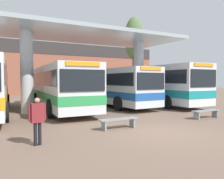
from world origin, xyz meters
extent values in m
plane|color=#755B4C|center=(0.00, 0.00, 0.00)|extent=(100.00, 100.00, 0.00)
cube|color=brown|center=(0.00, 27.08, 3.98)|extent=(40.00, 0.50, 7.97)
cube|color=#332D2D|center=(0.00, 27.08, 7.01)|extent=(40.00, 0.58, 1.91)
cylinder|color=silver|center=(-4.31, 7.73, 2.63)|extent=(0.79, 0.79, 5.27)
cylinder|color=silver|center=(4.31, 7.73, 2.63)|extent=(0.79, 0.79, 5.27)
cube|color=#93A3A8|center=(0.00, 7.73, 5.39)|extent=(13.62, 5.85, 0.24)
cylinder|color=black|center=(-5.64, 5.14, 0.53)|extent=(0.33, 1.07, 1.06)
cylinder|color=black|center=(-5.32, 11.83, 0.53)|extent=(0.33, 1.07, 1.06)
cube|color=silver|center=(-2.01, 8.67, 1.73)|extent=(2.88, 11.05, 2.75)
cube|color=black|center=(-2.01, 8.67, 2.25)|extent=(2.90, 10.61, 0.88)
cube|color=#2D934C|center=(-2.01, 8.67, 1.11)|extent=(2.92, 11.09, 0.49)
cube|color=black|center=(-2.19, 3.15, 2.14)|extent=(2.33, 0.13, 1.10)
cube|color=orange|center=(-2.19, 3.15, 2.96)|extent=(1.77, 0.11, 0.22)
cylinder|color=black|center=(-3.39, 5.31, 0.55)|extent=(0.31, 1.10, 1.09)
cylinder|color=black|center=(-0.86, 5.23, 0.55)|extent=(0.31, 1.10, 1.09)
cylinder|color=black|center=(-3.18, 11.73, 0.55)|extent=(0.31, 1.10, 1.09)
cylinder|color=black|center=(-0.65, 11.65, 0.55)|extent=(0.31, 1.10, 1.09)
cube|color=silver|center=(2.55, 9.44, 1.69)|extent=(2.83, 10.74, 2.70)
cube|color=black|center=(2.55, 9.44, 2.20)|extent=(2.86, 10.32, 0.86)
cube|color=#1E519E|center=(2.55, 9.44, 1.08)|extent=(2.87, 10.78, 0.49)
cube|color=black|center=(2.76, 4.09, 2.09)|extent=(2.22, 0.15, 1.08)
cube|color=orange|center=(2.76, 4.09, 2.90)|extent=(1.69, 0.12, 0.22)
cylinder|color=black|center=(1.47, 6.09, 0.52)|extent=(0.32, 1.05, 1.04)
cylinder|color=black|center=(3.88, 6.19, 0.52)|extent=(0.32, 1.05, 1.04)
cylinder|color=black|center=(1.22, 12.32, 0.52)|extent=(0.32, 1.05, 1.04)
cylinder|color=black|center=(3.63, 12.42, 0.52)|extent=(0.32, 1.05, 1.04)
cube|color=silver|center=(6.50, 8.69, 1.83)|extent=(2.87, 11.38, 2.99)
cube|color=black|center=(6.50, 8.69, 2.40)|extent=(2.90, 10.93, 0.96)
cube|color=teal|center=(6.50, 8.69, 1.16)|extent=(2.91, 11.42, 0.54)
cube|color=black|center=(6.35, 3.01, 2.28)|extent=(2.36, 0.12, 1.20)
cube|color=orange|center=(6.35, 3.01, 3.19)|extent=(1.80, 0.10, 0.22)
cylinder|color=black|center=(5.12, 5.22, 0.52)|extent=(0.31, 1.04, 1.04)
cylinder|color=black|center=(7.69, 5.15, 0.52)|extent=(0.31, 1.04, 1.04)
cylinder|color=black|center=(5.30, 11.84, 0.52)|extent=(0.31, 1.04, 1.04)
cylinder|color=black|center=(7.87, 11.77, 0.52)|extent=(0.31, 1.04, 1.04)
cube|color=gray|center=(4.38, 1.19, 0.44)|extent=(1.88, 0.44, 0.04)
cube|color=gray|center=(3.62, 1.19, 0.21)|extent=(0.07, 0.37, 0.42)
cube|color=gray|center=(5.13, 1.19, 0.21)|extent=(0.07, 0.37, 0.42)
cube|color=gray|center=(-1.28, 1.19, 0.44)|extent=(1.80, 0.44, 0.04)
cube|color=gray|center=(-2.00, 1.19, 0.21)|extent=(0.07, 0.37, 0.42)
cube|color=gray|center=(-0.56, 1.19, 0.21)|extent=(0.07, 0.37, 0.42)
cylinder|color=black|center=(-4.92, 0.31, 0.38)|extent=(0.13, 0.13, 0.77)
cylinder|color=black|center=(-4.78, 0.33, 0.38)|extent=(0.13, 0.13, 0.77)
cube|color=maroon|center=(-4.85, 0.32, 1.09)|extent=(0.44, 0.29, 0.64)
sphere|color=tan|center=(-4.85, 0.32, 1.49)|extent=(0.18, 0.18, 0.18)
cylinder|color=maroon|center=(-5.10, 0.29, 1.09)|extent=(0.09, 0.09, 0.54)
cylinder|color=maroon|center=(-4.60, 0.36, 1.09)|extent=(0.09, 0.09, 0.54)
cylinder|color=brown|center=(9.54, 16.38, 3.01)|extent=(0.36, 0.36, 6.03)
ellipsoid|color=#516B3D|center=(9.54, 16.38, 7.49)|extent=(2.42, 2.42, 5.32)
camera|label=1|loc=(-5.99, -7.14, 2.17)|focal=35.00mm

